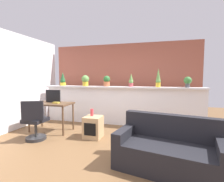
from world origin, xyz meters
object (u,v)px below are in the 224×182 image
Objects in this scene: book_on_desk at (56,103)px; desk at (51,106)px; potted_plant_3 at (131,81)px; vase_on_shelf at (92,112)px; office_chair at (35,123)px; potted_plant_0 at (63,80)px; couch at (168,151)px; potted_plant_5 at (188,81)px; side_cube_shelf at (93,127)px; potted_plant_2 at (107,81)px; potted_plant_4 at (158,79)px; potted_plant_1 at (85,80)px; tv_monitor at (53,96)px.

desk is at bearing 162.56° from book_on_desk.
potted_plant_3 reaches higher than vase_on_shelf.
office_chair is at bearing -137.04° from potted_plant_3.
potted_plant_0 is 0.26× the size of couch.
potted_plant_5 is at bearing 75.02° from couch.
vase_on_shelf is at bearing 134.30° from side_cube_shelf.
potted_plant_5 reaches higher than desk.
potted_plant_2 is 0.84× the size of potted_plant_3.
potted_plant_4 reaches higher than couch.
book_on_desk is 2.92m from couch.
potted_plant_1 reaches higher than couch.
book_on_desk reaches higher than side_cube_shelf.
tv_monitor is 0.25× the size of couch.
potted_plant_4 reaches higher than potted_plant_1.
office_chair reaches higher than book_on_desk.
couch is (2.81, -0.42, -0.11)m from office_chair.
potted_plant_5 is 0.26× the size of desk.
side_cube_shelf is at bearing -8.01° from desk.
tv_monitor is at bearing -73.05° from potted_plant_0.
potted_plant_3 is at bearing 60.34° from side_cube_shelf.
potted_plant_2 is 1.86× the size of vase_on_shelf.
desk is 3.11m from couch.
tv_monitor is at bearing 170.26° from vase_on_shelf.
potted_plant_3 is 0.34× the size of desk.
potted_plant_0 is 1.26m from desk.
potted_plant_1 is 1.49m from vase_on_shelf.
potted_plant_5 is 0.57× the size of side_cube_shelf.
potted_plant_1 is 1.98m from office_chair.
potted_plant_2 is 2.91m from couch.
couch is (2.68, -1.06, -0.49)m from book_on_desk.
office_chair is 1.28m from vase_on_shelf.
side_cube_shelf is (-1.45, -1.18, -1.13)m from potted_plant_4.
desk is at bearing -118.59° from potted_plant_1.
potted_plant_3 is at bearing 177.83° from potted_plant_5.
potted_plant_4 is 2.03m from vase_on_shelf.
vase_on_shelf is at bearing -90.50° from potted_plant_2.
potted_plant_0 is 0.48× the size of office_chair.
side_cube_shelf is at bearing -11.66° from tv_monitor.
potted_plant_1 is 0.88× the size of potted_plant_3.
office_chair is 0.75m from book_on_desk.
potted_plant_0 is at bearing 179.22° from potted_plant_5.
tv_monitor is 2.49× the size of vase_on_shelf.
tv_monitor reaches higher than book_on_desk.
side_cube_shelf is 2.95× the size of vase_on_shelf.
potted_plant_0 is 2.98m from potted_plant_4.
potted_plant_4 is at bearing 0.48° from potted_plant_1.
couch is at bearing -104.98° from potted_plant_5.
potted_plant_4 is 3.02× the size of vase_on_shelf.
potted_plant_1 is 1.96× the size of vase_on_shelf.
office_chair is at bearing -155.95° from side_cube_shelf.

